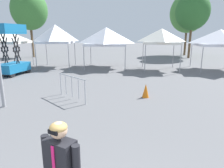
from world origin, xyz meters
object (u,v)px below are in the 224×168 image
Objects in this scene: traffic_cone_near_barrier at (146,91)px; canopy_tent_right_of_center at (55,34)px; tree_behind_tents_center at (29,10)px; crowd_barrier_near_person at (72,83)px; canopy_tent_behind_right at (220,38)px; scissor_lift at (12,60)px; tree_behind_tents_left at (193,12)px; tree_behind_tents_right at (188,13)px; canopy_tent_center at (4,36)px; canopy_tent_behind_left at (161,36)px; canopy_tent_behind_center at (106,36)px.

canopy_tent_right_of_center is at bearing 131.10° from traffic_cone_near_barrier.
tree_behind_tents_center reaches higher than crowd_barrier_near_person.
canopy_tent_behind_right is 16.00m from scissor_lift.
tree_behind_tents_left is 11.77× the size of traffic_cone_near_barrier.
traffic_cone_near_barrier is at bearing -108.87° from tree_behind_tents_right.
canopy_tent_right_of_center is 5.69× the size of traffic_cone_near_barrier.
canopy_tent_center is 1.02× the size of scissor_lift.
canopy_tent_behind_right is at bearing 4.08° from canopy_tent_behind_left.
tree_behind_tents_center is at bearing 120.94° from crowd_barrier_near_person.
canopy_tent_behind_center reaches higher than canopy_tent_center.
canopy_tent_right_of_center is at bearing -140.07° from tree_behind_tents_right.
canopy_tent_behind_left is at bearing 0.52° from canopy_tent_center.
tree_behind_tents_right reaches higher than canopy_tent_behind_right.
crowd_barrier_near_person is (-9.84, -17.19, -4.71)m from tree_behind_tents_left.
scissor_lift is at bearing -117.85° from canopy_tent_right_of_center.
canopy_tent_behind_center is at bearing 3.27° from canopy_tent_right_of_center.
scissor_lift is 12.74m from tree_behind_tents_center.
tree_behind_tents_right reaches higher than canopy_tent_right_of_center.
tree_behind_tents_center reaches higher than canopy_tent_right_of_center.
canopy_tent_behind_center is at bearing 108.37° from traffic_cone_near_barrier.
canopy_tent_center is at bearing 135.16° from crowd_barrier_near_person.
canopy_tent_behind_center is 7.70m from scissor_lift.
canopy_tent_behind_right is at bearing 11.98° from scissor_lift.
canopy_tent_center is 13.12m from canopy_tent_behind_left.
canopy_tent_center is at bearing -145.18° from tree_behind_tents_right.
tree_behind_tents_right is at bearing 71.13° from traffic_cone_near_barrier.
tree_behind_tents_center is 1.07× the size of tree_behind_tents_left.
crowd_barrier_near_person is at bearing -138.74° from canopy_tent_behind_right.
scissor_lift reaches higher than canopy_tent_behind_center.
canopy_tent_right_of_center is at bearing 113.83° from crowd_barrier_near_person.
tree_behind_tents_left reaches higher than canopy_tent_center.
canopy_tent_center is at bearing -172.50° from canopy_tent_behind_center.
canopy_tent_center is 2.25× the size of crowd_barrier_near_person.
scissor_lift is at bearing 138.76° from crowd_barrier_near_person.
tree_behind_tents_right is at bearing 49.96° from canopy_tent_behind_center.
canopy_tent_behind_center is 2.24× the size of crowd_barrier_near_person.
scissor_lift is (-6.40, -3.99, -1.58)m from canopy_tent_behind_center.
tree_behind_tents_center is 20.56m from tree_behind_tents_right.
canopy_tent_behind_left is 13.98m from tree_behind_tents_right.
tree_behind_tents_center is (-3.91, 11.20, 4.64)m from scissor_lift.
tree_behind_tents_right is at bearing 87.27° from canopy_tent_behind_right.
scissor_lift is at bearing -164.79° from canopy_tent_behind_left.
scissor_lift is 22.93m from tree_behind_tents_right.
canopy_tent_behind_center is at bearing 167.51° from canopy_tent_behind_left.
canopy_tent_right_of_center reaches higher than traffic_cone_near_barrier.
tree_behind_tents_left reaches higher than traffic_cone_near_barrier.
crowd_barrier_near_person is at bearing -170.40° from traffic_cone_near_barrier.
scissor_lift reaches higher than crowd_barrier_near_person.
tree_behind_tents_right is (9.77, 11.63, 2.96)m from canopy_tent_behind_center.
crowd_barrier_near_person is 2.47× the size of traffic_cone_near_barrier.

